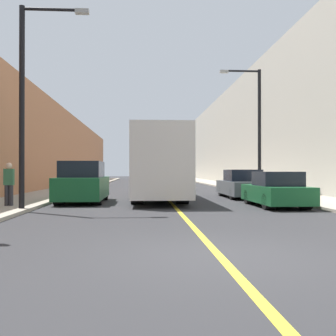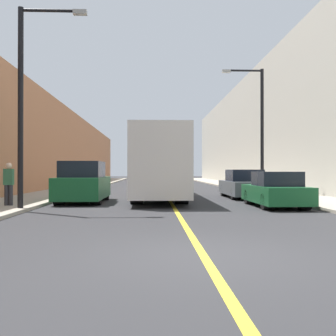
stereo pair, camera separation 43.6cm
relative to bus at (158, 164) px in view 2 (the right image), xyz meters
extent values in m
plane|color=#2D2D30|center=(0.56, -14.48, -1.84)|extent=(200.00, 200.00, 0.00)
cube|color=#A89E8C|center=(-6.38, 15.52, -1.78)|extent=(3.11, 72.00, 0.12)
cube|color=#A89E8C|center=(7.49, 15.52, -1.78)|extent=(3.11, 72.00, 0.12)
cube|color=#B2724C|center=(-9.93, 15.52, 1.78)|extent=(4.00, 72.00, 7.24)
cube|color=#B7B2A3|center=(11.04, 15.52, 3.63)|extent=(4.00, 72.00, 10.95)
cube|color=gold|center=(0.56, 15.52, -1.84)|extent=(0.16, 72.00, 0.01)
cube|color=silver|center=(0.00, 0.01, 0.03)|extent=(2.55, 12.42, 3.11)
cube|color=black|center=(0.00, -6.17, 0.58)|extent=(2.17, 0.04, 1.40)
cylinder|color=black|center=(-0.99, -3.84, -1.30)|extent=(0.56, 1.09, 1.09)
cylinder|color=black|center=(0.99, -3.84, -1.30)|extent=(0.56, 1.09, 1.09)
cylinder|color=black|center=(-0.99, 3.86, -1.30)|extent=(0.56, 1.09, 1.09)
cylinder|color=black|center=(0.99, 3.86, -1.30)|extent=(0.56, 1.09, 1.09)
cube|color=#145128|center=(-3.52, -2.73, -1.15)|extent=(2.01, 4.73, 0.97)
cube|color=black|center=(-3.52, -2.97, -0.30)|extent=(1.77, 2.60, 0.73)
cube|color=black|center=(-3.52, -5.07, -0.98)|extent=(1.71, 0.04, 0.44)
cylinder|color=black|center=(-4.31, -4.20, -1.50)|extent=(0.44, 0.68, 0.68)
cylinder|color=black|center=(-2.74, -4.20, -1.50)|extent=(0.44, 0.68, 0.68)
cylinder|color=black|center=(-4.31, -1.26, -1.50)|extent=(0.44, 0.68, 0.68)
cylinder|color=black|center=(-2.74, -1.26, -1.50)|extent=(0.44, 0.68, 0.68)
cube|color=#145128|center=(4.72, -5.36, -1.32)|extent=(1.81, 4.23, 0.68)
cube|color=black|center=(4.72, -5.57, -0.69)|extent=(1.60, 1.90, 0.58)
cube|color=black|center=(4.72, -7.45, -1.20)|extent=(1.54, 0.04, 0.31)
cylinder|color=black|center=(4.01, -6.67, -1.53)|extent=(0.40, 0.62, 0.62)
cylinder|color=black|center=(5.42, -6.67, -1.53)|extent=(0.40, 0.62, 0.62)
cylinder|color=black|center=(4.01, -4.05, -1.53)|extent=(0.40, 0.62, 0.62)
cylinder|color=black|center=(5.42, -4.05, -1.53)|extent=(0.40, 0.62, 0.62)
cube|color=#51565B|center=(4.65, -0.05, -1.29)|extent=(1.89, 4.68, 0.73)
cube|color=black|center=(4.65, -0.29, -0.62)|extent=(1.66, 2.11, 0.62)
cube|color=black|center=(4.65, -2.36, -1.17)|extent=(1.60, 0.04, 0.33)
cylinder|color=black|center=(3.91, -1.50, -1.53)|extent=(0.41, 0.62, 0.62)
cylinder|color=black|center=(5.38, -1.50, -1.53)|extent=(0.41, 0.62, 0.62)
cylinder|color=black|center=(3.91, 1.40, -1.53)|extent=(0.41, 0.62, 0.62)
cylinder|color=black|center=(5.38, 1.40, -1.53)|extent=(0.41, 0.62, 0.62)
cylinder|color=black|center=(-5.12, -6.75, 1.94)|extent=(0.20, 0.20, 7.33)
cylinder|color=black|center=(-4.05, -6.75, 5.51)|extent=(2.15, 0.12, 0.12)
cube|color=#999993|center=(-2.98, -6.75, 5.46)|extent=(0.50, 0.24, 0.16)
cylinder|color=black|center=(6.23, 1.84, 1.99)|extent=(0.20, 0.20, 7.42)
cylinder|color=black|center=(5.16, 1.84, 5.60)|extent=(2.15, 0.12, 0.12)
cube|color=#999993|center=(4.09, 1.84, 5.55)|extent=(0.50, 0.24, 0.16)
cylinder|color=#2D2D33|center=(-6.02, -5.65, -1.32)|extent=(0.17, 0.17, 0.80)
cylinder|color=#2D2D33|center=(-5.85, -5.65, -1.32)|extent=(0.17, 0.17, 0.80)
cube|color=#336B47|center=(-5.94, -5.65, -0.61)|extent=(0.37, 0.20, 0.63)
sphere|color=beige|center=(-5.94, -5.65, -0.17)|extent=(0.23, 0.23, 0.23)
camera|label=1|loc=(-0.78, -21.23, -0.37)|focal=42.00mm
camera|label=2|loc=(-0.35, -21.25, -0.37)|focal=42.00mm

